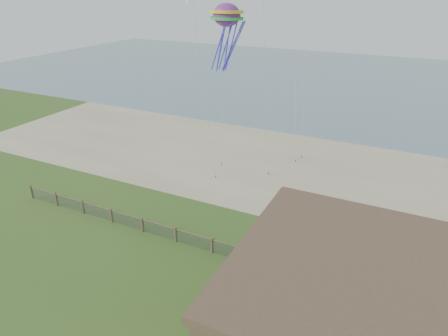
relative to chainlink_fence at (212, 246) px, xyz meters
The scene contains 7 objects.
ground 6.03m from the chainlink_fence, 90.00° to the right, with size 160.00×160.00×0.00m, color #3A5C1F.
sand_beach 16.01m from the chainlink_fence, 90.00° to the left, with size 72.00×20.00×0.02m, color tan.
ocean 60.00m from the chainlink_fence, 90.00° to the left, with size 160.00×68.00×0.02m, color slate.
chainlink_fence is the anchor object (origin of this frame).
motel_deck 13.04m from the chainlink_fence, ahead, with size 15.00×2.00×0.50m, color brown.
picnic_table 7.55m from the chainlink_fence, 47.47° to the right, with size 1.59×1.20×0.67m, color brown, non-canonical shape.
octopus_kite 17.31m from the chainlink_fence, 110.90° to the left, with size 2.92×2.06×6.00m, color red, non-canonical shape.
Camera 1 is at (10.94, -14.37, 17.39)m, focal length 32.00 mm.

